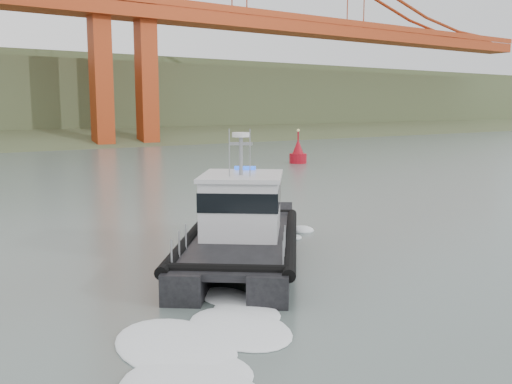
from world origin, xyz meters
TOP-DOWN VIEW (x-y plane):
  - ground at (0.00, 0.00)m, footprint 400.00×400.00m
  - patrol_boat at (-2.37, 3.40)m, footprint 10.74×11.80m
  - nav_buoy at (26.78, 35.16)m, footprint 2.03×2.03m

SIDE VIEW (x-z plane):
  - ground at x=0.00m, z-range 0.00..0.00m
  - nav_buoy at x=26.78m, z-range -1.00..3.23m
  - patrol_boat at x=-2.37m, z-range -1.42..4.28m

